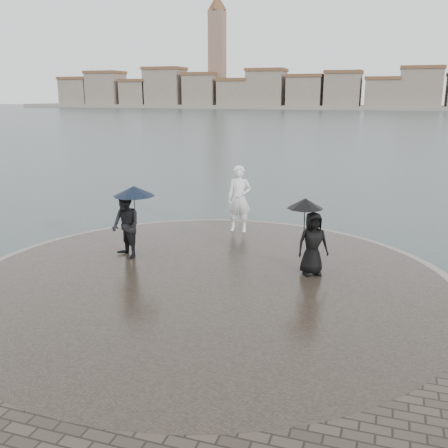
% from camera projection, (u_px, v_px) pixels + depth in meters
% --- Properties ---
extents(ground, '(400.00, 400.00, 0.00)m').
position_uv_depth(ground, '(143.00, 359.00, 9.39)').
color(ground, '#2B3835').
rests_on(ground, ground).
extents(kerb_ring, '(12.50, 12.50, 0.32)m').
position_uv_depth(kerb_ring, '(208.00, 286.00, 12.56)').
color(kerb_ring, gray).
rests_on(kerb_ring, ground).
extents(quay_tip, '(11.90, 11.90, 0.36)m').
position_uv_depth(quay_tip, '(208.00, 285.00, 12.56)').
color(quay_tip, '#2D261E').
rests_on(quay_tip, ground).
extents(statue, '(0.85, 0.60, 2.21)m').
position_uv_depth(statue, '(239.00, 199.00, 16.57)').
color(statue, white).
rests_on(statue, quay_tip).
extents(visitor_left, '(1.39, 1.21, 2.04)m').
position_uv_depth(visitor_left, '(128.00, 217.00, 13.88)').
color(visitor_left, black).
rests_on(visitor_left, quay_tip).
extents(visitor_right, '(1.18, 0.98, 1.95)m').
position_uv_depth(visitor_right, '(311.00, 234.00, 12.59)').
color(visitor_right, black).
rests_on(visitor_right, quay_tip).
extents(far_skyline, '(260.00, 20.00, 37.00)m').
position_uv_depth(far_skyline, '(361.00, 91.00, 157.37)').
color(far_skyline, gray).
rests_on(far_skyline, ground).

